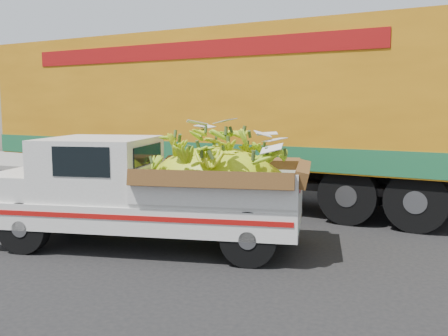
% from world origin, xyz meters
% --- Properties ---
extents(ground, '(100.00, 100.00, 0.00)m').
position_xyz_m(ground, '(0.00, 0.00, 0.00)').
color(ground, black).
rests_on(ground, ground).
extents(curb, '(60.00, 0.25, 0.15)m').
position_xyz_m(curb, '(0.00, 6.69, 0.07)').
color(curb, gray).
rests_on(curb, ground).
extents(sidewalk, '(60.00, 4.00, 0.14)m').
position_xyz_m(sidewalk, '(0.00, 8.79, 0.07)').
color(sidewalk, gray).
rests_on(sidewalk, ground).
extents(building_left, '(18.00, 6.00, 5.00)m').
position_xyz_m(building_left, '(-8.00, 14.69, 2.50)').
color(building_left, gray).
rests_on(building_left, ground).
extents(pickup_truck, '(5.09, 2.61, 1.70)m').
position_xyz_m(pickup_truck, '(0.12, 0.23, 0.91)').
color(pickup_truck, black).
rests_on(pickup_truck, ground).
extents(semi_trailer, '(12.06, 4.14, 3.80)m').
position_xyz_m(semi_trailer, '(-0.74, 4.23, 2.12)').
color(semi_trailer, black).
rests_on(semi_trailer, ground).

